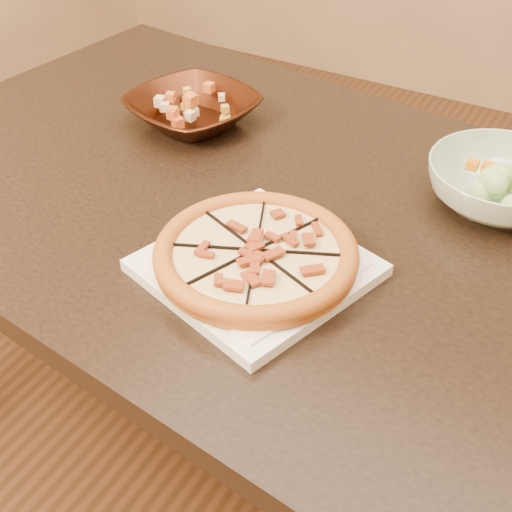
% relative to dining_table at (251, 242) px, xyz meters
% --- Properties ---
extents(floor, '(4.00, 4.00, 0.02)m').
position_rel_dining_table_xyz_m(floor, '(0.12, 0.06, -0.65)').
color(floor, '#57321F').
rests_on(floor, ground).
extents(dining_table, '(1.46, 1.04, 0.75)m').
position_rel_dining_table_xyz_m(dining_table, '(0.00, 0.00, 0.00)').
color(dining_table, black).
rests_on(dining_table, floor).
extents(plate, '(0.34, 0.34, 0.02)m').
position_rel_dining_table_xyz_m(plate, '(0.11, -0.18, 0.12)').
color(plate, white).
rests_on(plate, dining_table).
extents(pizza, '(0.29, 0.29, 0.03)m').
position_rel_dining_table_xyz_m(pizza, '(0.11, -0.18, 0.14)').
color(pizza, '#C16722').
rests_on(pizza, plate).
extents(bronze_bowl, '(0.28, 0.28, 0.06)m').
position_rel_dining_table_xyz_m(bronze_bowl, '(-0.21, 0.15, 0.13)').
color(bronze_bowl, '#3E1C0E').
rests_on(bronze_bowl, dining_table).
extents(mixed_dish, '(0.10, 0.12, 0.03)m').
position_rel_dining_table_xyz_m(mixed_dish, '(-0.21, 0.15, 0.18)').
color(mixed_dish, beige).
rests_on(mixed_dish, bronze_bowl).
extents(salad_bowl, '(0.31, 0.31, 0.07)m').
position_rel_dining_table_xyz_m(salad_bowl, '(0.36, 0.16, 0.14)').
color(salad_bowl, silver).
rests_on(salad_bowl, dining_table).
extents(salad, '(0.10, 0.11, 0.04)m').
position_rel_dining_table_xyz_m(salad, '(0.36, 0.16, 0.20)').
color(salad, '#A1BE7F').
rests_on(salad, salad_bowl).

